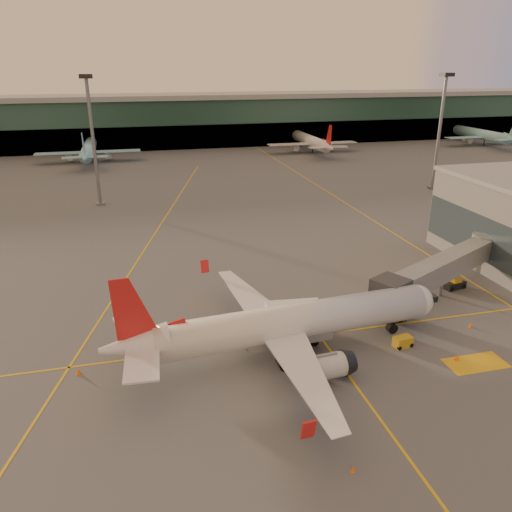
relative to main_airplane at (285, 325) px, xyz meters
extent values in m
plane|color=#4C4F54|center=(-0.19, -2.11, -3.42)|extent=(600.00, 600.00, 0.00)
cube|color=gold|center=(-0.19, 2.89, -3.41)|extent=(80.00, 0.25, 0.01)
cube|color=gold|center=(-10.19, 42.89, -3.41)|extent=(31.30, 115.98, 0.01)
cube|color=gold|center=(29.81, 67.89, -3.41)|extent=(0.25, 160.00, 0.01)
cube|color=gold|center=(4.81, -10.11, -3.41)|extent=(0.25, 30.00, 0.01)
cube|color=gold|center=(17.81, -6.11, -3.41)|extent=(6.00, 3.00, 0.01)
cube|color=#19382D|center=(-0.19, 139.89, 4.58)|extent=(400.00, 18.00, 16.00)
cube|color=gray|center=(-0.19, 139.89, 13.38)|extent=(400.00, 20.00, 1.60)
cube|color=black|center=(-0.19, 131.39, 0.58)|extent=(400.00, 1.00, 8.00)
cube|color=#2D3D47|center=(32.86, 15.89, 1.58)|extent=(0.30, 21.60, 6.00)
cylinder|color=slate|center=(-20.19, 63.89, 9.08)|extent=(0.70, 0.70, 25.00)
cube|color=black|center=(-20.19, 63.89, 21.78)|extent=(2.40, 2.40, 0.80)
cube|color=slate|center=(-20.19, 63.89, -3.17)|extent=(1.60, 1.60, 0.50)
cylinder|color=slate|center=(54.81, 59.89, 9.08)|extent=(0.70, 0.70, 25.00)
cube|color=black|center=(54.81, 59.89, 21.78)|extent=(2.40, 2.40, 0.80)
cube|color=slate|center=(54.81, 59.89, -3.17)|extent=(1.60, 1.60, 0.50)
cylinder|color=silver|center=(1.19, 0.10, 0.19)|extent=(28.29, 5.83, 3.61)
sphere|color=silver|center=(15.20, 1.21, 0.19)|extent=(3.53, 3.53, 3.53)
cube|color=black|center=(16.22, 1.29, 0.64)|extent=(1.80, 2.47, 0.63)
cone|color=silver|center=(-14.52, -1.16, 0.46)|extent=(6.42, 3.91, 3.43)
cube|color=silver|center=(-13.93, -4.20, 0.55)|extent=(3.26, 5.99, 0.18)
cylinder|color=silver|center=(2.31, -5.31, -1.79)|extent=(3.94, 2.64, 2.34)
cylinder|color=black|center=(-0.67, -2.40, -2.60)|extent=(1.72, 1.39, 1.62)
cylinder|color=black|center=(-0.67, -2.40, -2.11)|extent=(0.32, 0.32, 0.99)
cube|color=silver|center=(-14.42, 1.94, 0.55)|extent=(4.11, 6.32, 0.18)
cylinder|color=silver|center=(1.44, 5.61, -1.79)|extent=(3.94, 2.64, 2.34)
cylinder|color=black|center=(-1.04, 2.27, -2.60)|extent=(1.72, 1.39, 1.62)
cylinder|color=black|center=(-1.04, 2.27, -2.11)|extent=(0.32, 0.32, 0.99)
cube|color=slate|center=(0.17, 0.01, -0.98)|extent=(9.11, 3.58, 1.44)
cylinder|color=black|center=(12.46, 0.99, -2.60)|extent=(1.19, 0.81, 1.14)
cube|color=slate|center=(23.27, 8.36, 0.49)|extent=(22.29, 13.37, 2.70)
cube|color=#2D3035|center=(13.23, 3.42, 0.49)|extent=(4.59, 4.59, 3.00)
cube|color=#2D3035|center=(14.73, 4.32, -2.22)|extent=(1.60, 2.40, 2.40)
cylinder|color=black|center=(14.73, 3.22, -3.02)|extent=(0.80, 0.40, 0.80)
cylinder|color=black|center=(14.73, 5.42, -3.02)|extent=(0.80, 0.40, 0.80)
cylinder|color=slate|center=(23.27, 8.36, -2.11)|extent=(0.50, 0.50, 2.61)
cylinder|color=slate|center=(33.81, 13.89, 0.49)|extent=(4.40, 4.40, 3.00)
cylinder|color=slate|center=(33.81, 13.89, -2.11)|extent=(2.40, 2.40, 2.61)
cube|color=#B72E1A|center=(1.93, 2.21, -2.69)|extent=(3.33, 2.64, 1.46)
cube|color=silver|center=(1.64, 2.24, -0.40)|extent=(5.86, 3.00, 2.72)
cylinder|color=black|center=(0.07, 1.23, -2.98)|extent=(0.91, 0.43, 0.88)
cylinder|color=black|center=(3.55, 0.87, -2.98)|extent=(0.91, 0.43, 0.88)
cube|color=#B89017|center=(12.39, -1.50, -2.85)|extent=(2.03, 1.41, 1.12)
cylinder|color=black|center=(11.73, -2.08, -3.18)|extent=(0.50, 0.31, 0.47)
cylinder|color=black|center=(13.20, -1.84, -3.18)|extent=(0.50, 0.31, 0.47)
cube|color=black|center=(26.29, 9.92, -2.95)|extent=(3.14, 2.05, 0.94)
cube|color=#B89017|center=(26.29, 9.92, -2.31)|extent=(1.43, 1.57, 0.77)
cylinder|color=black|center=(25.41, 9.06, -3.12)|extent=(0.63, 0.36, 0.60)
cylinder|color=black|center=(27.42, 9.44, -3.12)|extent=(0.63, 0.36, 0.60)
cone|color=orange|center=(21.87, 0.28, -3.15)|extent=(0.41, 0.41, 0.52)
cube|color=orange|center=(21.87, 0.28, -3.40)|extent=(0.35, 0.35, 0.03)
cone|color=orange|center=(-19.89, 1.47, -3.10)|extent=(0.50, 0.50, 0.64)
cube|color=orange|center=(-19.89, 1.47, -3.40)|extent=(0.43, 0.43, 0.03)
cone|color=orange|center=(0.24, -16.02, -3.17)|extent=(0.39, 0.39, 0.50)
cube|color=orange|center=(0.24, -16.02, -3.40)|extent=(0.34, 0.34, 0.03)
cone|color=orange|center=(-1.36, 18.85, -3.15)|extent=(0.42, 0.42, 0.53)
cube|color=orange|center=(-1.36, 18.85, -3.40)|extent=(0.36, 0.36, 0.03)
cone|color=orange|center=(16.33, -5.18, -3.11)|extent=(0.48, 0.48, 0.61)
cube|color=orange|center=(16.33, -5.18, -3.40)|extent=(0.41, 0.41, 0.03)
camera|label=1|loc=(-13.36, -41.41, 24.12)|focal=35.00mm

